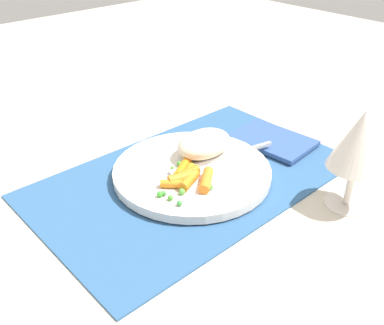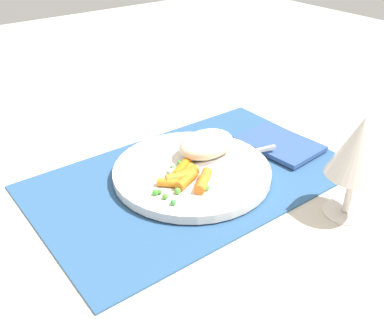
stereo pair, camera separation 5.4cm
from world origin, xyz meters
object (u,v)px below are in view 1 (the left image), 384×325
object	(u,v)px
fork	(211,161)
rice_mound	(204,144)
plate	(192,172)
carrot_portion	(188,177)
napkin	(273,140)
wine_glass	(359,142)

from	to	relation	value
fork	rice_mound	bearing A→B (deg)	-107.46
plate	rice_mound	size ratio (longest dim) A/B	2.54
rice_mound	carrot_portion	bearing A→B (deg)	30.01
carrot_portion	napkin	xyz separation A→B (m)	(-0.22, -0.01, -0.02)
rice_mound	carrot_portion	world-z (taller)	rice_mound
plate	carrot_portion	bearing A→B (deg)	39.63
carrot_portion	rice_mound	bearing A→B (deg)	-149.99
carrot_portion	wine_glass	bearing A→B (deg)	129.84
plate	napkin	size ratio (longest dim) A/B	1.80
carrot_portion	napkin	distance (m)	0.22
fork	napkin	size ratio (longest dim) A/B	1.39
plate	napkin	distance (m)	0.19
wine_glass	fork	bearing A→B (deg)	-66.25
rice_mound	fork	bearing A→B (deg)	72.54
fork	plate	bearing A→B (deg)	-12.86
wine_glass	napkin	world-z (taller)	wine_glass
plate	wine_glass	bearing A→B (deg)	120.76
plate	wine_glass	distance (m)	0.26
rice_mound	napkin	world-z (taller)	rice_mound
rice_mound	wine_glass	distance (m)	0.25
plate	carrot_portion	world-z (taller)	carrot_portion
fork	wine_glass	bearing A→B (deg)	113.75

